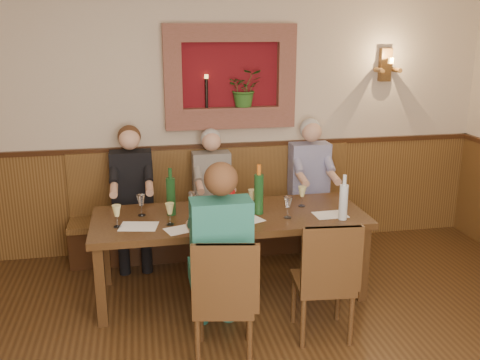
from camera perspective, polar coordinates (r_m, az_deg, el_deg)
The scene contains 28 objects.
room_shell at distance 2.69m, azimuth 5.59°, elevation 6.01°, with size 6.04×6.04×2.82m.
wainscoting at distance 3.18m, azimuth 4.92°, elevation -17.72°, with size 6.02×6.02×1.15m.
wall_niche at distance 5.60m, azimuth -0.61°, elevation 10.48°, with size 1.36×0.30×1.06m.
wall_sconce at distance 6.09m, azimuth 15.30°, elevation 11.68°, with size 0.25×0.20×0.35m.
dining_table at distance 4.76m, azimuth -1.07°, elevation -4.57°, with size 2.40×0.90×0.75m.
bench at distance 5.75m, azimuth -2.67°, elevation -4.54°, with size 3.00×0.45×1.11m.
chair_near_left at distance 4.02m, azimuth -1.71°, elevation -14.96°, with size 0.50×0.50×0.97m.
chair_near_right at distance 4.32m, azimuth 8.77°, elevation -12.74°, with size 0.47×0.47×0.98m.
person_bench_left at distance 5.52m, azimuth -11.32°, elevation -2.94°, with size 0.41×0.51×1.41m.
person_bench_mid at distance 5.57m, azimuth -2.89°, elevation -2.75°, with size 0.39×0.48×1.35m.
person_bench_right at distance 5.80m, azimuth 7.57°, elevation -1.79°, with size 0.42×0.51×1.42m.
person_chair_front at distance 4.05m, azimuth -2.18°, elevation -9.52°, with size 0.43×0.53×1.46m.
spittoon_bucket at distance 4.69m, azimuth -1.69°, elevation -2.50°, with size 0.19×0.19×0.22m, color #B30B0F.
wine_bottle_green_a at distance 4.71m, azimuth 2.01°, elevation -1.41°, with size 0.10×0.10×0.45m.
wine_bottle_green_b at distance 4.72m, azimuth -7.39°, elevation -1.65°, with size 0.08×0.08×0.42m.
water_bottle at distance 4.66m, azimuth 10.97°, elevation -2.23°, with size 0.09×0.09×0.40m.
tasting_sheet_a at distance 4.54m, azimuth -10.76°, elevation -4.87°, with size 0.31×0.22×0.00m, color white.
tasting_sheet_b at distance 4.59m, azimuth 0.79°, elevation -4.34°, with size 0.26×0.19×0.00m, color white.
tasting_sheet_c at distance 4.79m, azimuth 9.61°, elevation -3.67°, with size 0.28×0.20×0.00m, color white.
tasting_sheet_d at distance 4.42m, azimuth -6.28°, elevation -5.27°, with size 0.26×0.18×0.00m, color white.
wine_glass_0 at distance 4.76m, azimuth -10.48°, elevation -2.67°, with size 0.08×0.08×0.19m, color white, non-canonical shape.
wine_glass_1 at distance 4.41m, azimuth -2.50°, elevation -3.94°, with size 0.08×0.08×0.19m, color #DDD684, non-canonical shape.
wine_glass_2 at distance 4.64m, azimuth 5.12°, elevation -2.92°, with size 0.08×0.08×0.19m, color white, non-canonical shape.
wine_glass_3 at distance 4.77m, azimuth -5.06°, elevation -2.39°, with size 0.08×0.08×0.19m, color white, non-canonical shape.
wine_glass_4 at distance 4.95m, azimuth 6.64°, elevation -1.76°, with size 0.08×0.08×0.19m, color #DDD684, non-canonical shape.
wine_glass_5 at distance 4.53m, azimuth -12.99°, elevation -3.79°, with size 0.08×0.08×0.19m, color #DDD684, non-canonical shape.
wine_glass_6 at distance 4.50m, azimuth -7.48°, elevation -3.61°, with size 0.08×0.08×0.19m, color #DDD684, non-canonical shape.
wine_glass_7 at distance 4.83m, azimuth 1.31°, elevation -2.12°, with size 0.08×0.08×0.19m, color #DDD684, non-canonical shape.
Camera 1 is at (-0.75, -2.54, 2.36)m, focal length 40.00 mm.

